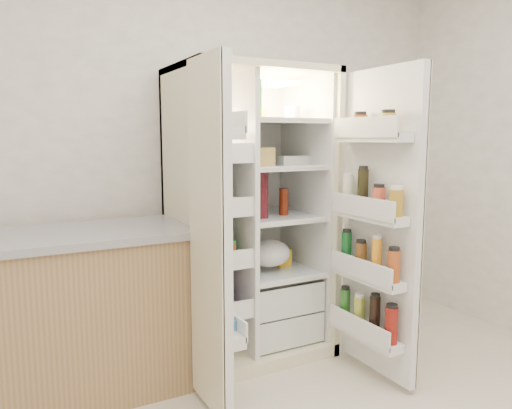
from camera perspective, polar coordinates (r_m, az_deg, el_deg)
wall_back at (r=3.30m, az=-7.05°, el=7.29°), size 4.00×0.02×2.70m
refrigerator at (r=3.14m, az=-0.92°, el=-3.83°), size 0.92×0.70×1.80m
freezer_door at (r=2.36m, az=-5.32°, el=-4.09°), size 0.15×0.40×1.72m
fridge_door at (r=2.81m, az=14.18°, el=-2.71°), size 0.17×0.58×1.72m
kitchen_counter at (r=2.83m, az=-20.53°, el=-11.90°), size 1.23×0.65×0.89m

